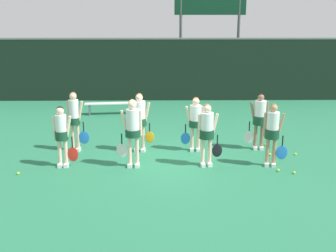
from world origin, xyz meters
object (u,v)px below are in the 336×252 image
at_px(player_3, 273,130).
at_px(tennis_ball_4, 18,173).
at_px(player_1, 133,127).
at_px(player_7, 259,117).
at_px(tennis_ball_2, 278,170).
at_px(tennis_ball_5, 117,147).
at_px(bench_courtside, 111,104).
at_px(player_6, 195,120).
at_px(tennis_ball_1, 294,173).
at_px(player_5, 140,117).
at_px(player_0, 62,132).
at_px(scoreboard, 210,10).
at_px(player_2, 207,130).
at_px(tennis_ball_0, 295,154).
at_px(tennis_ball_6, 266,144).
at_px(tennis_ball_3, 270,154).
at_px(player_4, 74,117).

height_order(player_3, tennis_ball_4, player_3).
relative_size(player_1, player_7, 1.06).
bearing_deg(tennis_ball_2, tennis_ball_5, 155.44).
height_order(bench_courtside, player_6, player_6).
relative_size(bench_courtside, player_1, 1.23).
xyz_separation_m(bench_courtside, tennis_ball_1, (5.40, -6.76, -0.38)).
bearing_deg(player_5, tennis_ball_5, 167.94).
height_order(player_5, player_7, player_5).
bearing_deg(player_0, player_6, 18.70).
distance_m(bench_courtside, tennis_ball_1, 8.66).
xyz_separation_m(scoreboard, player_3, (0.46, -10.51, -3.29)).
bearing_deg(player_2, player_3, -8.26).
relative_size(player_1, tennis_ball_1, 26.52).
distance_m(tennis_ball_0, tennis_ball_1, 1.53).
xyz_separation_m(tennis_ball_4, tennis_ball_6, (6.79, 2.32, -0.00)).
xyz_separation_m(player_0, tennis_ball_3, (5.67, 0.78, -0.90)).
distance_m(tennis_ball_1, tennis_ball_4, 6.90).
height_order(player_6, tennis_ball_1, player_6).
bearing_deg(bench_courtside, player_3, -57.30).
bearing_deg(tennis_ball_4, player_0, 30.11).
xyz_separation_m(player_0, tennis_ball_4, (-1.00, -0.58, -0.90)).
xyz_separation_m(player_4, tennis_ball_5, (1.18, 0.19, -0.99)).
bearing_deg(tennis_ball_2, scoreboard, 92.88).
bearing_deg(tennis_ball_2, tennis_ball_4, -178.99).
relative_size(player_2, player_3, 0.99).
relative_size(scoreboard, tennis_ball_1, 81.13).
relative_size(player_3, player_4, 0.95).
bearing_deg(tennis_ball_1, tennis_ball_4, 179.53).
xyz_separation_m(player_5, tennis_ball_2, (3.60, -1.71, -1.00)).
relative_size(player_5, tennis_ball_0, 26.66).
relative_size(player_7, tennis_ball_3, 24.16).
bearing_deg(tennis_ball_0, player_4, 175.35).
distance_m(bench_courtside, tennis_ball_4, 6.88).
bearing_deg(tennis_ball_5, player_0, -129.07).
bearing_deg(tennis_ball_1, player_6, 140.92).
relative_size(tennis_ball_1, tennis_ball_5, 1.04).
bearing_deg(tennis_ball_6, player_5, -172.68).
xyz_separation_m(tennis_ball_1, tennis_ball_6, (-0.11, 2.38, 0.00)).
bearing_deg(player_2, tennis_ball_1, -23.46).
relative_size(player_0, tennis_ball_4, 23.67).
distance_m(player_3, player_6, 2.30).
xyz_separation_m(player_3, tennis_ball_2, (0.09, -0.43, -0.94)).
xyz_separation_m(scoreboard, bench_courtside, (-4.50, -4.35, -3.85)).
bearing_deg(tennis_ball_3, player_1, -167.84).
bearing_deg(player_7, tennis_ball_0, -28.65).
xyz_separation_m(bench_courtside, tennis_ball_2, (5.05, -6.59, -0.38)).
relative_size(player_6, player_7, 0.95).
height_order(player_0, player_6, player_0).
relative_size(player_2, tennis_ball_6, 24.50).
xyz_separation_m(player_7, tennis_ball_5, (-4.24, 0.12, -0.96)).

